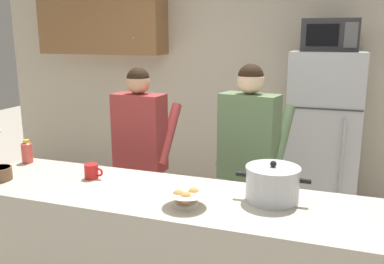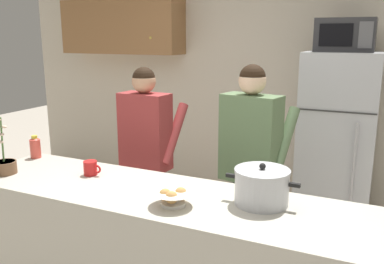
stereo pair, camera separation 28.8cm
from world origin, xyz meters
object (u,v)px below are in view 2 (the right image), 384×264
(person_by_sink, at_px, (251,151))
(bread_bowl, at_px, (173,197))
(person_near_pot, at_px, (146,142))
(cooking_pot, at_px, (262,186))
(microwave, at_px, (346,35))
(coffee_mug, at_px, (91,168))
(potted_orchid, at_px, (5,165))
(refrigerator, at_px, (337,146))
(bottle_near_edge, at_px, (35,147))

(person_by_sink, distance_m, bread_bowl, 0.92)
(person_near_pot, relative_size, bread_bowl, 6.51)
(person_near_pot, distance_m, cooking_pot, 1.32)
(microwave, bearing_deg, person_by_sink, -114.65)
(coffee_mug, bearing_deg, person_near_pot, 88.07)
(potted_orchid, bearing_deg, coffee_mug, 22.15)
(bread_bowl, xyz_separation_m, potted_orchid, (-1.28, 0.00, 0.01))
(bread_bowl, bearing_deg, coffee_mug, 163.19)
(microwave, xyz_separation_m, coffee_mug, (-1.38, -1.74, -0.87))
(refrigerator, bearing_deg, person_near_pot, -141.41)
(microwave, bearing_deg, bottle_near_edge, -141.70)
(bread_bowl, bearing_deg, cooking_pot, 28.49)
(refrigerator, relative_size, cooking_pot, 4.07)
(person_by_sink, xyz_separation_m, bread_bowl, (-0.16, -0.90, -0.05))
(person_near_pot, bearing_deg, potted_orchid, -122.31)
(microwave, bearing_deg, coffee_mug, -128.53)
(coffee_mug, bearing_deg, refrigerator, 51.82)
(cooking_pot, relative_size, coffee_mug, 3.18)
(person_by_sink, bearing_deg, microwave, 65.35)
(bottle_near_edge, bearing_deg, coffee_mug, -12.66)
(person_by_sink, relative_size, potted_orchid, 4.24)
(cooking_pot, xyz_separation_m, coffee_mug, (-1.17, -0.01, -0.05))
(refrigerator, relative_size, bread_bowl, 6.92)
(coffee_mug, bearing_deg, microwave, 51.47)
(microwave, height_order, potted_orchid, microwave)
(potted_orchid, bearing_deg, bottle_near_edge, 104.28)
(cooking_pot, xyz_separation_m, bread_bowl, (-0.43, -0.23, -0.05))
(person_by_sink, bearing_deg, bottle_near_edge, -160.79)
(bottle_near_edge, bearing_deg, potted_orchid, -75.72)
(person_near_pot, bearing_deg, cooking_pot, -30.14)
(bottle_near_edge, bearing_deg, microwave, 38.30)
(person_near_pot, xyz_separation_m, coffee_mug, (-0.02, -0.67, -0.02))
(bottle_near_edge, bearing_deg, person_by_sink, 19.21)
(potted_orchid, bearing_deg, person_near_pot, 57.69)
(person_by_sink, xyz_separation_m, coffee_mug, (-0.90, -0.68, -0.05))
(cooking_pot, bearing_deg, microwave, 82.81)
(bread_bowl, height_order, bottle_near_edge, bottle_near_edge)
(person_by_sink, height_order, bread_bowl, person_by_sink)
(person_near_pot, distance_m, bottle_near_edge, 0.85)
(potted_orchid, bearing_deg, microwave, 45.47)
(person_near_pot, xyz_separation_m, cooking_pot, (1.14, -0.66, 0.03))
(microwave, distance_m, person_by_sink, 1.42)
(coffee_mug, bearing_deg, bottle_near_edge, 167.34)
(potted_orchid, bearing_deg, person_by_sink, 31.95)
(bread_bowl, distance_m, potted_orchid, 1.28)
(refrigerator, height_order, coffee_mug, refrigerator)
(refrigerator, height_order, bread_bowl, refrigerator)
(person_near_pot, relative_size, coffee_mug, 12.17)
(cooking_pot, height_order, coffee_mug, cooking_pot)
(bottle_near_edge, bearing_deg, person_near_pot, 38.86)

